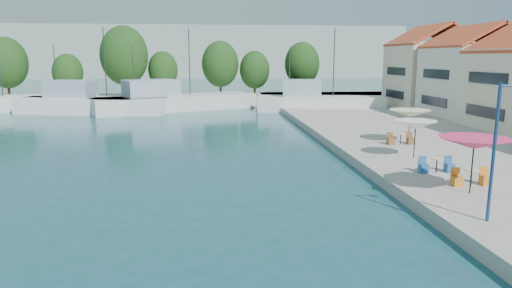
{
  "coord_description": "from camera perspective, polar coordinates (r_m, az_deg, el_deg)",
  "views": [
    {
      "loc": [
        -2.59,
        -1.55,
        6.47
      ],
      "look_at": [
        0.34,
        26.0,
        1.17
      ],
      "focal_mm": 32.0,
      "sensor_mm": 36.0,
      "label": 1
    }
  ],
  "objects": [
    {
      "name": "quay_far",
      "position": [
        69.04,
        -10.58,
        5.53
      ],
      "size": [
        90.0,
        16.0,
        0.6
      ],
      "primitive_type": "cube",
      "color": "gray",
      "rests_on": "ground"
    },
    {
      "name": "cafe_table_02",
      "position": [
        25.3,
        21.63,
        -2.7
      ],
      "size": [
        1.82,
        0.7,
        0.76
      ],
      "color": "black",
      "rests_on": "quay_right"
    },
    {
      "name": "trawler_02",
      "position": [
        56.63,
        -20.09,
        4.71
      ],
      "size": [
        17.68,
        7.64,
        10.2
      ],
      "rotation": [
        0.0,
        0.0,
        -0.19
      ],
      "color": "white",
      "rests_on": "ground"
    },
    {
      "name": "hill_east",
      "position": [
        186.48,
        7.26,
        10.61
      ],
      "size": [
        140.0,
        40.0,
        12.0
      ],
      "primitive_type": "cube",
      "color": "#95A298",
      "rests_on": "ground"
    },
    {
      "name": "tree_05",
      "position": [
        73.17,
        -11.56,
        9.08
      ],
      "size": [
        4.57,
        4.57,
        6.76
      ],
      "color": "#3F2B19",
      "rests_on": "quay_far"
    },
    {
      "name": "tree_02",
      "position": [
        75.6,
        -28.76,
        8.89
      ],
      "size": [
        5.89,
        5.89,
        8.72
      ],
      "color": "#3F2B19",
      "rests_on": "quay_far"
    },
    {
      "name": "tree_08",
      "position": [
        74.41,
        5.77,
        9.93
      ],
      "size": [
        5.57,
        5.57,
        8.24
      ],
      "color": "#3F2B19",
      "rests_on": "quay_far"
    },
    {
      "name": "tree_07",
      "position": [
        70.54,
        -0.16,
        9.25
      ],
      "size": [
        4.59,
        4.59,
        6.79
      ],
      "color": "#3F2B19",
      "rests_on": "quay_far"
    },
    {
      "name": "tree_03",
      "position": [
        72.46,
        -22.48,
        8.29
      ],
      "size": [
        4.3,
        4.3,
        6.36
      ],
      "color": "#3F2B19",
      "rests_on": "quay_far"
    },
    {
      "name": "building_06",
      "position": [
        58.9,
        21.05,
        9.18
      ],
      "size": [
        9.0,
        8.8,
        10.2
      ],
      "color": "beige",
      "rests_on": "quay_right"
    },
    {
      "name": "umbrella_pink",
      "position": [
        21.7,
        25.6,
        0.07
      ],
      "size": [
        3.12,
        3.12,
        2.47
      ],
      "color": "black",
      "rests_on": "quay_right"
    },
    {
      "name": "tree_06",
      "position": [
        70.82,
        -4.5,
        9.93
      ],
      "size": [
        5.61,
        5.61,
        8.3
      ],
      "color": "#3F2B19",
      "rests_on": "quay_far"
    },
    {
      "name": "tree_04",
      "position": [
        72.4,
        -16.15,
        10.57
      ],
      "size": [
        7.09,
        7.09,
        10.5
      ],
      "color": "#3F2B19",
      "rests_on": "quay_far"
    },
    {
      "name": "street_lamp",
      "position": [
        18.14,
        28.77,
        1.93
      ],
      "size": [
        1.02,
        0.4,
        5.03
      ],
      "rotation": [
        0.0,
        0.0,
        -0.21
      ],
      "color": "navy",
      "rests_on": "quay_right"
    },
    {
      "name": "cafe_table_03",
      "position": [
        32.56,
        17.61,
        0.45
      ],
      "size": [
        1.82,
        0.7,
        0.76
      ],
      "color": "black",
      "rests_on": "quay_right"
    },
    {
      "name": "trawler_04",
      "position": [
        55.71,
        7.62,
        5.18
      ],
      "size": [
        15.39,
        6.32,
        10.2
      ],
      "rotation": [
        0.0,
        0.0,
        -0.17
      ],
      "color": "silver",
      "rests_on": "ground"
    },
    {
      "name": "umbrella_white",
      "position": [
        28.31,
        19.34,
        2.3
      ],
      "size": [
        2.49,
        2.49,
        2.22
      ],
      "color": "black",
      "rests_on": "quay_right"
    },
    {
      "name": "hill_west",
      "position": [
        163.87,
        -15.99,
        10.97
      ],
      "size": [
        180.0,
        40.0,
        16.0
      ],
      "primitive_type": "cube",
      "color": "#95A298",
      "rests_on": "ground"
    },
    {
      "name": "trawler_03",
      "position": [
        57.01,
        -10.56,
        5.22
      ],
      "size": [
        20.43,
        13.15,
        10.2
      ],
      "rotation": [
        0.0,
        0.0,
        0.43
      ],
      "color": "silver",
      "rests_on": "ground"
    },
    {
      "name": "umbrella_cream",
      "position": [
        33.31,
        18.7,
        3.65
      ],
      "size": [
        2.93,
        2.93,
        2.28
      ],
      "color": "black",
      "rests_on": "quay_right"
    },
    {
      "name": "building_05",
      "position": [
        51.04,
        25.63,
        8.43
      ],
      "size": [
        8.4,
        8.8,
        9.7
      ],
      "color": "silver",
      "rests_on": "quay_right"
    },
    {
      "name": "cafe_table_01",
      "position": [
        23.4,
        25.3,
        -4.04
      ],
      "size": [
        1.82,
        0.7,
        0.76
      ],
      "color": "black",
      "rests_on": "quay_right"
    }
  ]
}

